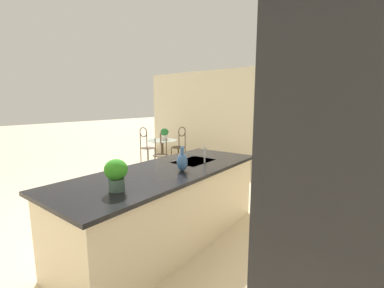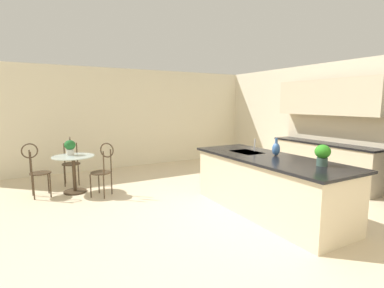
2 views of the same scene
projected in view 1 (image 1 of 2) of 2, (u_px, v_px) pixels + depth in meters
name	position (u px, v px, depth m)	size (l,w,h in m)	color
ground_plane	(141.00, 214.00, 3.99)	(40.00, 40.00, 0.00)	beige
wall_left_window	(255.00, 116.00, 7.14)	(0.12, 7.80, 2.70)	beige
kitchen_island	(168.00, 205.00, 3.18)	(2.80, 1.06, 0.92)	beige
bistro_table	(162.00, 151.00, 6.84)	(0.80, 0.80, 0.74)	#3D2D1E
chair_near_window	(146.00, 144.00, 7.23)	(0.41, 0.50, 1.04)	#3D2D1E
chair_by_island	(180.00, 143.00, 7.35)	(0.50, 0.43, 1.04)	#3D2D1E
chair_toward_desk	(161.00, 151.00, 6.12)	(0.54, 0.54, 1.04)	#3D2D1E
sink_faucet	(205.00, 155.00, 3.41)	(0.02, 0.02, 0.22)	#B2B5BA
potted_plant_on_table	(165.00, 133.00, 6.89)	(0.21, 0.21, 0.30)	beige
potted_plant_counter_far	(116.00, 173.00, 2.31)	(0.21, 0.21, 0.30)	#385147
vase_on_counter	(182.00, 162.00, 3.01)	(0.13, 0.13, 0.29)	#386099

